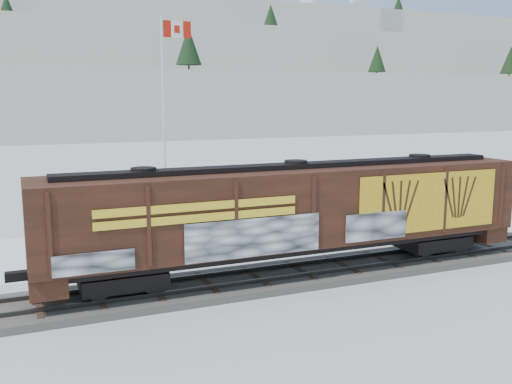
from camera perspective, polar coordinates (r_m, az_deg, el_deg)
name	(u,v)px	position (r m, az deg, el deg)	size (l,w,h in m)	color
ground	(301,277)	(23.55, 4.51, -8.49)	(500.00, 500.00, 0.00)	white
rail_track	(301,274)	(23.51, 4.51, -8.15)	(50.00, 3.40, 0.43)	#59544C
parking_strip	(235,236)	(30.14, -2.10, -4.45)	(40.00, 8.00, 0.03)	white
hillside	(52,70)	(160.14, -19.70, 11.40)	(360.00, 110.00, 93.00)	white
hopper_railcar	(295,210)	(22.71, 3.96, -1.78)	(20.01, 3.06, 4.26)	black
flagpole	(166,142)	(36.06, -8.97, 4.94)	(2.30, 0.90, 12.06)	silver
car_silver	(191,228)	(28.60, -6.51, -3.58)	(1.90, 4.72, 1.61)	silver
car_white	(198,221)	(29.79, -5.85, -2.94)	(1.81, 5.20, 1.71)	white
car_dark	(351,218)	(31.74, 9.52, -2.60)	(1.88, 4.61, 1.34)	black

